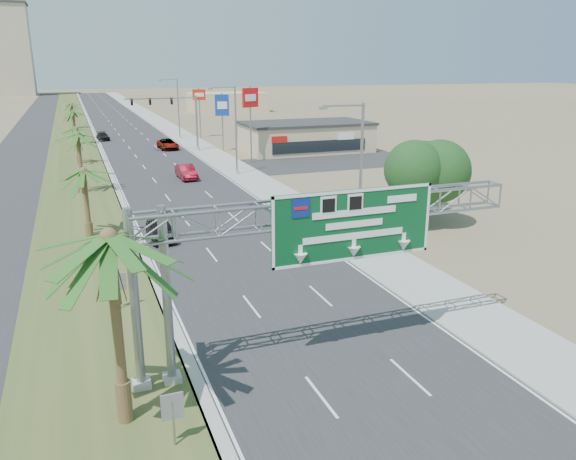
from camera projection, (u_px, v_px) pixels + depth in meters
The scene contains 29 objects.
road at pixel (124, 127), 114.61m from camera, with size 12.00×300.00×0.02m, color #28282B.
sidewalk_right at pixel (165, 125), 117.51m from camera, with size 4.00×300.00×0.10m, color #9E9B93.
median_grass at pixel (71, 129), 111.17m from camera, with size 7.00×300.00×0.12m, color #3B5123.
opposing_road at pixel (33, 130), 108.79m from camera, with size 8.00×300.00×0.02m, color #28282B.
sign_gantry at pixel (315, 225), 22.91m from camera, with size 16.75×1.24×7.50m.
palm_near at pixel (109, 239), 18.15m from camera, with size 5.70×5.70×8.35m.
palm_row_b at pixel (83, 173), 40.12m from camera, with size 3.99×3.99×5.95m.
palm_row_c at pixel (78, 136), 54.23m from camera, with size 3.99×3.99×6.75m.
palm_row_d at pixel (76, 130), 70.70m from camera, with size 3.99×3.99×5.45m.
palm_row_e at pixel (73, 112), 87.52m from camera, with size 3.99×3.99×6.15m.
palm_row_f at pixel (72, 105), 110.02m from camera, with size 3.99×3.99×5.75m.
streetlight_near at pixel (358, 185), 36.97m from camera, with size 3.27×0.44×10.00m.
streetlight_mid at pixel (234, 134), 63.84m from camera, with size 3.27×0.44×10.00m.
streetlight_far at pixel (177, 111), 96.07m from camera, with size 3.27×0.44×10.00m.
signal_mast at pixel (183, 118), 80.95m from camera, with size 10.28×0.71×8.00m.
store_building at pixel (306, 138), 82.17m from camera, with size 18.00×10.00×4.00m, color #CFB38B.
oak_near at pixel (422, 170), 43.24m from camera, with size 4.50×4.50×6.80m.
oak_far at pixel (425, 168), 48.05m from camera, with size 3.50×3.50×5.60m.
median_signback_a at pixel (173, 410), 18.40m from camera, with size 0.75×0.08×2.08m.
median_signback_b at pixel (119, 284), 28.90m from camera, with size 0.75×0.08×2.08m.
tower_distant at pixel (4, 51), 224.04m from camera, with size 20.00×16.00×35.00m, color tan.
building_distant_right at pixel (227, 102), 151.04m from camera, with size 20.00×12.00×5.00m, color #CFB38B.
car_left_lane at pixel (161, 230), 40.91m from camera, with size 1.78×4.43×1.51m, color black.
car_mid_lane at pixel (186, 172), 62.59m from camera, with size 1.67×4.78×1.57m, color maroon.
car_right_lane at pixel (168, 144), 84.40m from camera, with size 2.52×5.47×1.52m, color gray.
car_far at pixel (103, 136), 94.40m from camera, with size 1.78×4.39×1.27m, color black.
pole_sign_red_near at pixel (250, 103), 71.03m from camera, with size 2.34×1.15×9.67m.
pole_sign_blue at pixel (222, 108), 80.59m from camera, with size 2.02×0.59×8.38m.
pole_sign_red_far at pixel (199, 99), 96.02m from camera, with size 2.21×0.80×8.41m.
Camera 1 is at (-9.96, -10.25, 12.36)m, focal length 35.00 mm.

